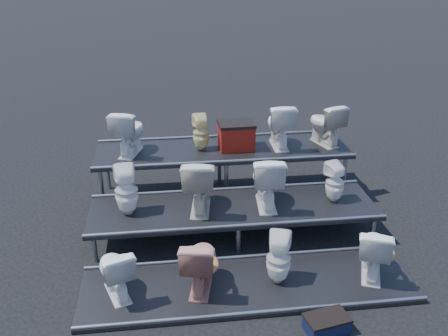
{
  "coord_description": "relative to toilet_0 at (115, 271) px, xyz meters",
  "views": [
    {
      "loc": [
        -0.95,
        -6.38,
        3.99
      ],
      "look_at": [
        -0.13,
        0.1,
        1.05
      ],
      "focal_mm": 40.0,
      "sensor_mm": 36.0,
      "label": 1
    }
  ],
  "objects": [
    {
      "name": "toilet_11",
      "position": [
        3.38,
        2.6,
        0.82
      ],
      "size": [
        0.6,
        0.8,
        0.72
      ],
      "primitive_type": "imported",
      "rotation": [
        0.0,
        0.0,
        3.45
      ],
      "color": "beige",
      "rests_on": "tier_back"
    },
    {
      "name": "toilet_8",
      "position": [
        0.11,
        2.6,
        0.83
      ],
      "size": [
        0.62,
        0.83,
        0.75
      ],
      "primitive_type": "imported",
      "rotation": [
        0.0,
        0.0,
        2.83
      ],
      "color": "white",
      "rests_on": "tier_back"
    },
    {
      "name": "toilet_7",
      "position": [
        3.15,
        1.3,
        0.36
      ],
      "size": [
        0.34,
        0.35,
        0.61
      ],
      "primitive_type": "imported",
      "rotation": [
        0.0,
        0.0,
        3.43
      ],
      "color": "white",
      "rests_on": "tier_mid"
    },
    {
      "name": "toilet_1",
      "position": [
        1.03,
        0.0,
        0.03
      ],
      "size": [
        0.57,
        0.81,
        0.75
      ],
      "primitive_type": "imported",
      "rotation": [
        0.0,
        0.0,
        2.92
      ],
      "color": "tan",
      "rests_on": "tier_front"
    },
    {
      "name": "ground",
      "position": [
        1.63,
        1.3,
        -0.4
      ],
      "size": [
        80.0,
        80.0,
        0.0
      ],
      "primitive_type": "plane",
      "color": "black",
      "rests_on": "ground"
    },
    {
      "name": "toilet_5",
      "position": [
        1.14,
        1.3,
        0.47
      ],
      "size": [
        0.57,
        0.87,
        0.82
      ],
      "primitive_type": "imported",
      "rotation": [
        0.0,
        0.0,
        3.0
      ],
      "color": "beige",
      "rests_on": "tier_mid"
    },
    {
      "name": "red_crate",
      "position": [
        1.86,
        2.59,
        0.66
      ],
      "size": [
        0.58,
        0.47,
        0.41
      ],
      "primitive_type": "cube",
      "rotation": [
        0.0,
        0.0,
        0.04
      ],
      "color": "maroon",
      "rests_on": "tier_back"
    },
    {
      "name": "toilet_6",
      "position": [
        2.11,
        1.3,
        0.47
      ],
      "size": [
        0.52,
        0.83,
        0.81
      ],
      "primitive_type": "imported",
      "rotation": [
        0.0,
        0.0,
        3.06
      ],
      "color": "white",
      "rests_on": "tier_mid"
    },
    {
      "name": "tier_back",
      "position": [
        1.63,
        2.6,
        0.03
      ],
      "size": [
        4.2,
        1.2,
        0.86
      ],
      "primitive_type": "cube",
      "color": "black",
      "rests_on": "ground"
    },
    {
      "name": "toilet_4",
      "position": [
        0.1,
        1.3,
        0.42
      ],
      "size": [
        0.37,
        0.38,
        0.73
      ],
      "primitive_type": "imported",
      "rotation": [
        0.0,
        0.0,
        3.28
      ],
      "color": "white",
      "rests_on": "tier_mid"
    },
    {
      "name": "toilet_0",
      "position": [
        0.0,
        0.0,
        0.0
      ],
      "size": [
        0.58,
        0.76,
        0.68
      ],
      "primitive_type": "imported",
      "rotation": [
        0.0,
        0.0,
        3.49
      ],
      "color": "white",
      "rests_on": "tier_front"
    },
    {
      "name": "toilet_3",
      "position": [
        3.25,
        0.0,
        0.03
      ],
      "size": [
        0.65,
        0.82,
        0.73
      ],
      "primitive_type": "imported",
      "rotation": [
        0.0,
        0.0,
        2.76
      ],
      "color": "white",
      "rests_on": "tier_front"
    },
    {
      "name": "tier_mid",
      "position": [
        1.63,
        1.3,
        -0.17
      ],
      "size": [
        4.2,
        1.2,
        0.46
      ],
      "primitive_type": "cube",
      "color": "black",
      "rests_on": "ground"
    },
    {
      "name": "toilet_10",
      "position": [
        2.59,
        2.6,
        0.84
      ],
      "size": [
        0.44,
        0.76,
        0.76
      ],
      "primitive_type": "imported",
      "rotation": [
        0.0,
        0.0,
        3.12
      ],
      "color": "white",
      "rests_on": "tier_back"
    },
    {
      "name": "step_stool",
      "position": [
        2.37,
        -0.89,
        -0.32
      ],
      "size": [
        0.52,
        0.37,
        0.17
      ],
      "primitive_type": "cube",
      "rotation": [
        0.0,
        0.0,
        0.2
      ],
      "color": "#0E1533",
      "rests_on": "ground"
    },
    {
      "name": "toilet_9",
      "position": [
        1.27,
        2.6,
        0.76
      ],
      "size": [
        0.3,
        0.3,
        0.6
      ],
      "primitive_type": "imported",
      "rotation": [
        0.0,
        0.0,
        3.24
      ],
      "color": "beige",
      "rests_on": "tier_back"
    },
    {
      "name": "tier_front",
      "position": [
        1.63,
        0.0,
        -0.37
      ],
      "size": [
        4.2,
        1.2,
        0.06
      ],
      "primitive_type": "cube",
      "color": "black",
      "rests_on": "ground"
    },
    {
      "name": "toilet_2",
      "position": [
        2.01,
        0.0,
        0.0
      ],
      "size": [
        0.39,
        0.39,
        0.68
      ],
      "primitive_type": "imported",
      "rotation": [
        0.0,
        0.0,
        2.83
      ],
      "color": "white",
      "rests_on": "tier_front"
    }
  ]
}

